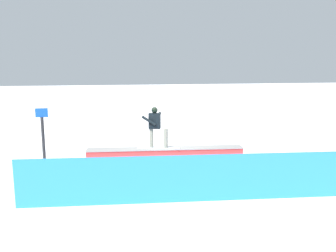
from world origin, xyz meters
name	(u,v)px	position (x,y,z in m)	size (l,w,h in m)	color
ground_plane	(166,167)	(0.00, 0.00, 0.00)	(120.00, 120.00, 0.00)	white
grind_box	(166,158)	(0.00, 0.00, 0.32)	(5.63, 1.15, 0.70)	#E03837
snowboarder	(156,126)	(0.34, -0.06, 1.51)	(1.52, 0.76, 1.48)	silver
safety_fence	(191,179)	(0.00, 3.34, 0.64)	(9.08, 0.06, 1.28)	#2B89E9
trail_marker	(43,139)	(4.19, -0.23, 1.18)	(0.40, 0.10, 2.21)	#262628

